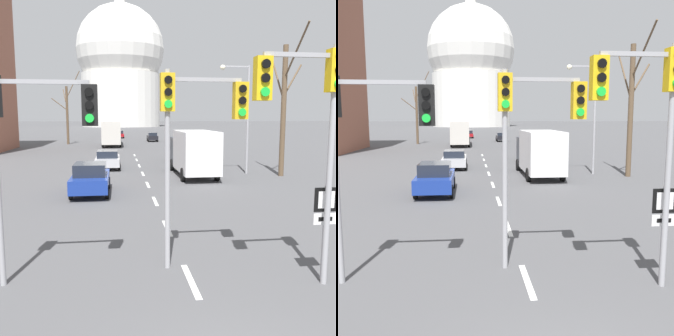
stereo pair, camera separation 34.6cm
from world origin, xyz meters
The scene contains 24 objects.
lane_stripe_0 centered at (0.00, 4.54, 0.00)m, with size 0.16×2.00×0.01m, color silver.
lane_stripe_1 centered at (0.00, 9.04, 0.00)m, with size 0.16×2.00×0.01m, color silver.
lane_stripe_2 centered at (0.00, 13.54, 0.00)m, with size 0.16×2.00×0.01m, color silver.
lane_stripe_3 centered at (0.00, 18.04, 0.00)m, with size 0.16×2.00×0.01m, color silver.
lane_stripe_4 centered at (0.00, 22.54, 0.00)m, with size 0.16×2.00×0.01m, color silver.
lane_stripe_5 centered at (0.00, 27.04, 0.00)m, with size 0.16×2.00×0.01m, color silver.
lane_stripe_6 centered at (0.00, 31.54, 0.00)m, with size 0.16×2.00×0.01m, color silver.
lane_stripe_7 centered at (0.00, 36.04, 0.00)m, with size 0.16×2.00×0.01m, color silver.
traffic_signal_near_right centered at (2.62, 3.97, 4.30)m, with size 2.08×0.34×5.67m.
traffic_signal_centre_tall centered at (0.20, 5.44, 3.98)m, with size 2.29×0.34×5.24m.
traffic_signal_near_left centered at (-3.79, 4.91, 3.88)m, with size 2.53×0.34×5.09m.
route_sign_post centered at (3.26, 4.17, 1.63)m, with size 0.60×0.08×2.40m.
street_lamp_right centered at (7.03, 21.63, 4.74)m, with size 2.16×0.36×7.64m.
sedan_near_left centered at (-2.57, 25.82, 0.74)m, with size 1.94×4.42×1.45m.
sedan_near_right centered at (-1.43, 70.77, 0.76)m, with size 1.82×4.58×1.50m.
sedan_mid_centre centered at (-3.20, 15.73, 0.84)m, with size 1.96×4.34×1.67m.
sedan_far_left centered at (-4.15, 77.37, 0.86)m, with size 1.89×4.48×1.74m.
sedan_far_right centered at (4.30, 30.13, 0.80)m, with size 1.85×4.53×1.56m.
sedan_distant_centre centered at (4.06, 59.14, 0.78)m, with size 1.72×3.94×1.52m.
city_bus centered at (-2.61, 50.45, 2.05)m, with size 2.66×10.80×3.48m.
delivery_truck centered at (3.40, 21.10, 1.70)m, with size 2.44×7.20×3.14m.
bare_tree_left_near centered at (-9.25, 54.30, 4.77)m, with size 4.35×3.11×10.95m.
bare_tree_right_near centered at (9.52, 20.37, 4.82)m, with size 1.89×6.26×9.68m.
capitol_dome centered at (0.00, 167.22, 26.53)m, with size 38.56×38.56×54.47m.
Camera 1 is at (-1.74, -4.15, 4.03)m, focal length 40.00 mm.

